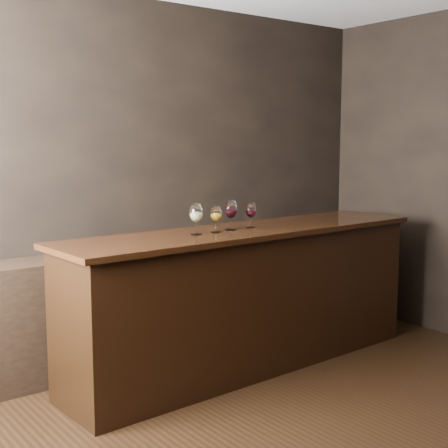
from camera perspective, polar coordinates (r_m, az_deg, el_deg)
room_shell at (r=3.06m, az=5.51°, el=9.75°), size 5.02×4.52×2.81m
bar_counter at (r=4.71m, az=2.17°, el=-6.99°), size 2.92×0.75×1.01m
bar_top at (r=4.61m, az=2.20°, el=-0.64°), size 3.02×0.82×0.04m
back_bar_shelf at (r=4.72m, az=-13.22°, el=-8.08°), size 2.41×0.40×0.87m
glass_white at (r=4.29m, az=-2.57°, el=0.95°), size 0.09×0.09×0.21m
glass_amber at (r=4.39m, az=-0.74°, el=0.87°), size 0.08×0.08×0.19m
glass_red_a at (r=4.51m, az=0.62°, el=1.28°), size 0.09×0.09×0.21m
glass_red_b at (r=4.63m, az=2.46°, el=1.23°), size 0.08×0.08×0.19m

